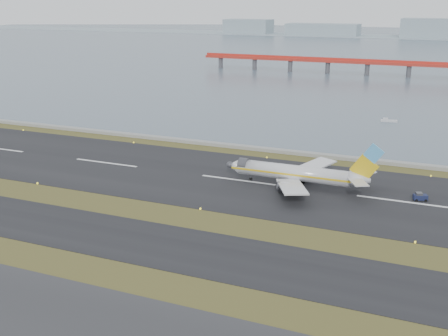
% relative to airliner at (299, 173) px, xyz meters
% --- Properties ---
extents(ground, '(1000.00, 1000.00, 0.00)m').
position_rel_airliner_xyz_m(ground, '(-15.52, -31.08, -3.46)').
color(ground, '#364017').
rests_on(ground, ground).
extents(taxiway_strip, '(1000.00, 18.00, 0.10)m').
position_rel_airliner_xyz_m(taxiway_strip, '(-15.52, -43.08, -3.41)').
color(taxiway_strip, black).
rests_on(taxiway_strip, ground).
extents(runway_strip, '(1000.00, 45.00, 0.10)m').
position_rel_airliner_xyz_m(runway_strip, '(-15.52, -1.08, -3.41)').
color(runway_strip, black).
rests_on(runway_strip, ground).
extents(seawall, '(1000.00, 2.50, 1.00)m').
position_rel_airliner_xyz_m(seawall, '(-15.52, 28.92, -2.96)').
color(seawall, gray).
rests_on(seawall, ground).
extents(bay_water, '(1400.00, 800.00, 1.30)m').
position_rel_airliner_xyz_m(bay_water, '(-15.52, 428.92, -3.46)').
color(bay_water, '#4D5D6E').
rests_on(bay_water, ground).
extents(red_pier, '(260.00, 5.00, 10.20)m').
position_rel_airliner_xyz_m(red_pier, '(4.48, 218.92, 3.82)').
color(red_pier, red).
rests_on(red_pier, ground).
extents(far_shoreline, '(1400.00, 80.00, 60.50)m').
position_rel_airliner_xyz_m(far_shoreline, '(-1.90, 588.92, 2.61)').
color(far_shoreline, '#8E9FA8').
rests_on(far_shoreline, ground).
extents(airliner, '(38.52, 32.89, 12.80)m').
position_rel_airliner_xyz_m(airliner, '(0.00, 0.00, 0.00)').
color(airliner, silver).
rests_on(airliner, ground).
extents(pushback_tug, '(3.49, 2.69, 1.98)m').
position_rel_airliner_xyz_m(pushback_tug, '(28.32, 1.32, -2.50)').
color(pushback_tug, '#151C3C').
rests_on(pushback_tug, ground).
extents(workboat_near, '(6.21, 2.83, 1.45)m').
position_rel_airliner_xyz_m(workboat_near, '(10.22, 86.82, -3.00)').
color(workboat_near, silver).
rests_on(workboat_near, ground).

